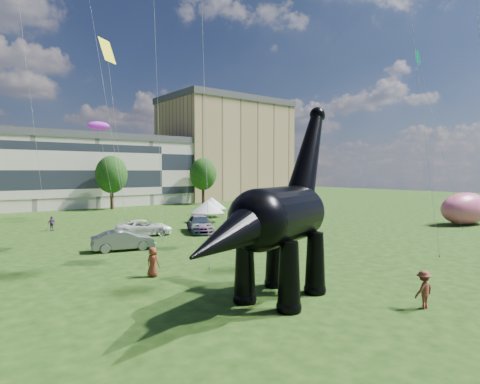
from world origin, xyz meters
TOP-DOWN VIEW (x-y plane):
  - ground at (0.00, 0.00)m, footprint 220.00×220.00m
  - apartment_block at (40.00, 65.00)m, footprint 28.00×18.00m
  - tree_mid_right at (8.00, 53.00)m, footprint 5.20×5.20m
  - tree_far_right at (26.00, 53.00)m, footprint 5.20×5.20m
  - dinosaur_sculpture at (-2.69, 1.61)m, footprint 12.68×6.23m
  - car_grey at (-3.79, 18.39)m, footprint 5.14×2.73m
  - car_white at (0.71, 24.40)m, footprint 6.06×4.29m
  - car_dark at (6.19, 22.70)m, footprint 4.49×6.18m
  - gazebo_near at (11.33, 29.10)m, footprint 4.27×4.27m
  - gazebo_far at (14.85, 33.46)m, footprint 4.53×4.53m
  - inflatable_pink at (34.33, 8.36)m, footprint 8.18×5.10m
  - visitors at (-0.10, 15.16)m, footprint 54.03×37.37m

SIDE VIEW (x-z plane):
  - ground at x=0.00m, z-range 0.00..0.00m
  - car_white at x=0.71m, z-range 0.00..1.53m
  - car_grey at x=-3.79m, z-range 0.00..1.61m
  - car_dark at x=6.19m, z-range 0.00..1.66m
  - visitors at x=-0.10m, z-range -0.06..1.82m
  - inflatable_pink at x=34.33m, z-range 0.00..3.81m
  - gazebo_far at x=14.85m, z-range 0.56..3.33m
  - gazebo_near at x=11.33m, z-range 0.57..3.37m
  - dinosaur_sculpture at x=-2.69m, z-range -1.29..9.25m
  - tree_mid_right at x=8.00m, z-range 1.57..11.01m
  - tree_far_right at x=26.00m, z-range 1.57..11.01m
  - apartment_block at x=40.00m, z-range 0.00..22.00m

